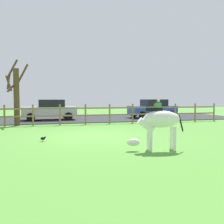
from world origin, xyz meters
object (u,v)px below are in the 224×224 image
Objects in this scene: zebra at (159,122)px; crow_on_grass at (43,138)px; parked_car_blue at (153,108)px; bare_tree at (16,94)px; parked_car_silver at (50,110)px; visitor_near_fence at (158,110)px.

crow_on_grass is (-3.75, 2.60, -0.80)m from zebra.
zebra is 12.78m from parked_car_blue.
parked_car_blue reaches higher than crow_on_grass.
bare_tree is at bearing 105.94° from crow_on_grass.
parked_car_blue is (8.56, -0.03, 0.00)m from parked_car_silver.
visitor_near_fence is (7.15, -4.06, 0.06)m from parked_car_silver.
zebra is at bearing -113.52° from parked_car_blue.
parked_car_silver is at bearing 106.40° from zebra.
visitor_near_fence is at bearing 34.39° from crow_on_grass.
crow_on_grass is at bearing -91.81° from parked_car_silver.
zebra is 1.18× the size of visitor_near_fence.
parked_car_blue is at bearing -0.22° from parked_car_silver.
bare_tree is 1.02× the size of parked_car_silver.
visitor_near_fence is at bearing -6.32° from bare_tree.
bare_tree is 11.07m from parked_car_blue.
visitor_near_fence is at bearing 64.37° from zebra.
visitor_near_fence reaches higher than parked_car_silver.
bare_tree reaches higher than parked_car_blue.
visitor_near_fence is (7.44, 5.09, 0.78)m from crow_on_grass.
parked_car_silver is at bearing 179.78° from parked_car_blue.
parked_car_blue is at bearing 70.72° from visitor_near_fence.
zebra is 0.47× the size of parked_car_silver.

